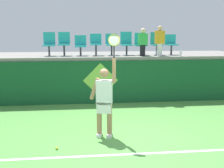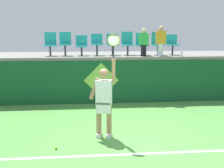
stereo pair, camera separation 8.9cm
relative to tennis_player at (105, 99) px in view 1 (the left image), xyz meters
The scene contains 19 objects.
ground_plane 1.19m from the tennis_player, 37.59° to the right, with size 40.00×40.00×0.00m, color #519342.
court_back_wall 3.26m from the tennis_player, 80.32° to the left, with size 10.68×0.20×1.57m, color #144C28.
spectator_platform 4.59m from the tennis_player, 83.08° to the left, with size 10.68×2.70×0.12m, color gray.
court_baseline_stripe 1.53m from the tennis_player, 62.45° to the right, with size 9.61×0.08×0.01m, color white.
tennis_player is the anchor object (origin of this frame).
tennis_ball 1.61m from the tennis_player, 149.93° to the right, with size 0.07×0.07×0.07m, color #D1E533.
water_bottle 4.65m from the tennis_player, 47.12° to the left, with size 0.08×0.08×0.21m, color white.
stadium_chair_0 4.54m from the tennis_player, 114.27° to the left, with size 0.44×0.42×0.88m.
stadium_chair_1 4.35m from the tennis_player, 107.27° to the left, with size 0.44×0.42×0.89m.
stadium_chair_2 4.19m from the tennis_player, 98.87° to the left, with size 0.44×0.42×0.77m.
stadium_chair_3 4.16m from the tennis_player, 90.52° to the left, with size 0.44×0.42×0.82m.
stadium_chair_4 4.19m from the tennis_player, 81.92° to the left, with size 0.44×0.42×0.83m.
stadium_chair_5 4.33m from the tennis_player, 73.92° to the left, with size 0.44×0.42×0.90m.
stadium_chair_6 4.50m from the tennis_player, 66.81° to the left, with size 0.44×0.42×0.86m.
stadium_chair_7 4.78m from the tennis_player, 59.59° to the left, with size 0.44×0.42×0.88m.
stadium_chair_8 5.08m from the tennis_player, 53.64° to the left, with size 0.44×0.42×0.79m.
spectator_0 4.17m from the tennis_player, 64.52° to the left, with size 0.34×0.20×1.03m.
spectator_1 4.44m from the tennis_player, 56.53° to the left, with size 0.34×0.20×1.12m.
wall_signage_mount 3.25m from the tennis_player, 88.51° to the left, with size 1.27×0.01×1.50m.
Camera 1 is at (-1.00, -5.89, 2.62)m, focal length 42.58 mm.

